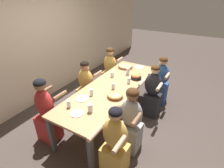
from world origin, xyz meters
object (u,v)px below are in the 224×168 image
(empty_plate_c, at_px, (82,98))
(drinking_glass_a, at_px, (91,93))
(drinking_glass_c, at_px, (128,72))
(diner_far_center, at_px, (86,87))
(diner_near_left, at_px, (115,145))
(empty_plate_a, at_px, (139,67))
(drinking_glass_b, at_px, (90,108))
(drinking_glass_e, at_px, (129,81))
(pizza_board_second, at_px, (115,96))
(diner_far_right, at_px, (110,70))
(diner_near_midright, at_px, (152,94))
(diner_near_right, at_px, (160,83))
(skillet_bowl, at_px, (136,76))
(diner_far_left, at_px, (46,113))
(drinking_glass_f, at_px, (112,75))
(diner_near_midleft, at_px, (130,123))
(drinking_glass_g, at_px, (113,87))
(drinking_glass_d, at_px, (69,104))
(empty_plate_b, at_px, (77,113))
(pizza_board_main, at_px, (125,66))

(empty_plate_c, distance_m, drinking_glass_a, 0.20)
(drinking_glass_a, bearing_deg, drinking_glass_c, -9.04)
(diner_far_center, bearing_deg, diner_near_left, -39.58)
(empty_plate_c, height_order, drinking_glass_a, drinking_glass_a)
(empty_plate_a, height_order, drinking_glass_c, drinking_glass_c)
(drinking_glass_b, bearing_deg, empty_plate_a, 0.65)
(drinking_glass_a, bearing_deg, drinking_glass_e, -27.19)
(pizza_board_second, distance_m, diner_far_right, 1.67)
(drinking_glass_c, height_order, diner_near_midright, diner_near_midright)
(diner_near_right, bearing_deg, drinking_glass_b, 74.00)
(skillet_bowl, height_order, diner_near_left, diner_near_left)
(drinking_glass_b, relative_size, diner_far_left, 0.12)
(diner_near_right, xyz_separation_m, diner_far_right, (-0.01, 1.33, 0.02))
(skillet_bowl, bearing_deg, diner_far_left, 149.56)
(pizza_board_second, bearing_deg, diner_far_left, 129.58)
(empty_plate_c, distance_m, drinking_glass_f, 1.00)
(diner_near_midleft, relative_size, diner_far_center, 1.04)
(diner_near_left, bearing_deg, diner_near_midleft, -90.00)
(drinking_glass_c, height_order, drinking_glass_g, drinking_glass_c)
(diner_far_center, bearing_deg, diner_near_right, 37.67)
(drinking_glass_b, bearing_deg, drinking_glass_d, 101.61)
(diner_near_left, bearing_deg, drinking_glass_g, -59.08)
(diner_near_right, relative_size, diner_far_center, 1.01)
(diner_near_right, height_order, diner_far_center, diner_near_right)
(drinking_glass_e, distance_m, diner_near_right, 0.95)
(empty_plate_a, relative_size, diner_near_right, 0.20)
(drinking_glass_c, height_order, diner_far_right, diner_far_right)
(skillet_bowl, xyz_separation_m, drinking_glass_f, (-0.17, 0.48, -0.01))
(empty_plate_b, relative_size, diner_near_midleft, 0.18)
(skillet_bowl, bearing_deg, diner_far_right, 61.16)
(empty_plate_b, height_order, diner_near_left, diner_near_left)
(drinking_glass_a, xyz_separation_m, diner_near_right, (1.53, -0.82, -0.28))
(pizza_board_main, bearing_deg, diner_far_left, 166.71)
(drinking_glass_g, distance_m, diner_far_right, 1.37)
(empty_plate_b, xyz_separation_m, diner_far_left, (-0.07, 0.63, -0.20))
(drinking_glass_a, xyz_separation_m, drinking_glass_f, (0.83, 0.06, -0.01))
(drinking_glass_c, bearing_deg, diner_far_right, 59.28)
(drinking_glass_f, height_order, diner_far_right, diner_far_right)
(diner_near_midleft, bearing_deg, drinking_glass_e, -62.44)
(drinking_glass_f, height_order, drinking_glass_g, drinking_glass_g)
(empty_plate_b, xyz_separation_m, diner_near_right, (2.06, -0.70, -0.24))
(diner_near_midright, bearing_deg, empty_plate_b, 65.04)
(drinking_glass_c, distance_m, drinking_glass_e, 0.42)
(empty_plate_c, distance_m, drinking_glass_e, 1.02)
(empty_plate_b, bearing_deg, diner_near_midleft, -58.03)
(drinking_glass_e, xyz_separation_m, drinking_glass_f, (0.09, 0.44, -0.01))
(diner_far_right, bearing_deg, drinking_glass_f, -56.31)
(drinking_glass_a, bearing_deg, drinking_glass_b, -146.24)
(drinking_glass_b, height_order, diner_near_right, diner_near_right)
(drinking_glass_d, height_order, diner_near_left, diner_near_left)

